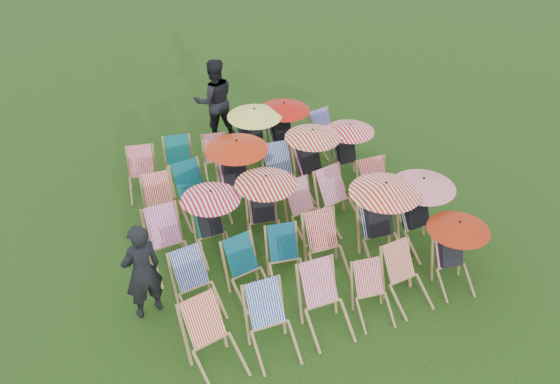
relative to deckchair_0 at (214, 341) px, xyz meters
name	(u,v)px	position (x,y,z in m)	size (l,w,h in m)	color
ground	(285,237)	(2.07, 2.24, -0.50)	(100.00, 100.00, 0.00)	black
deckchair_0	(214,341)	(0.00, 0.00, 0.00)	(0.83, 1.02, 1.00)	#A0784A
deckchair_1	(272,325)	(0.86, -0.05, -0.01)	(0.67, 0.92, 0.97)	#A0784A
deckchair_2	(326,303)	(1.75, 0.02, 0.00)	(0.68, 0.93, 0.99)	#A0784A
deckchair_3	(373,295)	(2.54, -0.03, -0.09)	(0.63, 0.82, 0.82)	#A0784A
deckchair_4	(407,278)	(3.19, 0.04, -0.05)	(0.67, 0.88, 0.90)	#A0784A
deckchair_5	(455,253)	(4.09, 0.08, 0.12)	(0.99, 1.05, 1.18)	#A0784A
deckchair_6	(197,286)	(0.12, 1.16, -0.03)	(0.72, 0.93, 0.94)	#A0784A
deckchair_7	(249,272)	(0.97, 1.17, -0.05)	(0.72, 0.91, 0.90)	#A0784A
deckchair_8	(286,260)	(1.63, 1.20, -0.06)	(0.71, 0.90, 0.88)	#A0784A
deckchair_9	(327,248)	(2.36, 1.16, -0.02)	(0.68, 0.92, 0.96)	#A0784A
deckchair_10	(383,220)	(3.38, 1.14, 0.25)	(1.20, 1.26, 1.43)	#A0784A
deckchair_11	(421,212)	(4.14, 1.13, 0.20)	(1.12, 1.18, 1.32)	#A0784A
deckchair_12	(169,244)	(-0.02, 2.28, 0.00)	(0.69, 0.95, 1.00)	#A0784A
deckchair_13	(212,222)	(0.78, 2.38, 0.14)	(1.02, 1.06, 1.21)	#A0784A
deckchair_14	(265,208)	(1.74, 2.35, 0.18)	(1.08, 1.15, 1.28)	#A0784A
deckchair_15	(306,210)	(2.51, 2.27, -0.05)	(0.71, 0.90, 0.90)	#A0784A
deckchair_16	(340,200)	(3.18, 2.26, -0.01)	(0.80, 1.00, 0.98)	#A0784A
deckchair_17	(379,191)	(3.99, 2.21, -0.01)	(0.69, 0.93, 0.97)	#A0784A
deckchair_18	(161,205)	(0.15, 3.46, -0.04)	(0.68, 0.89, 0.91)	#A0784A
deckchair_19	(195,194)	(0.80, 3.49, -0.01)	(0.76, 0.98, 0.98)	#A0784A
deckchair_20	(237,174)	(1.65, 3.46, 0.23)	(1.17, 1.21, 1.39)	#A0784A
deckchair_21	(282,174)	(2.56, 3.47, -0.02)	(0.70, 0.93, 0.96)	#A0784A
deckchair_22	(313,160)	(3.21, 3.42, 0.18)	(1.08, 1.18, 1.28)	#A0784A
deckchair_23	(349,151)	(4.04, 3.51, 0.12)	(0.99, 1.03, 1.17)	#A0784A
deckchair_24	(142,174)	(0.08, 4.62, -0.06)	(0.73, 0.90, 0.88)	#A0784A
deckchair_25	(180,164)	(0.85, 4.65, -0.05)	(0.74, 0.93, 0.90)	#A0784A
deckchair_26	(217,160)	(1.60, 4.56, -0.08)	(0.68, 0.85, 0.84)	#A0784A
deckchair_27	(255,139)	(2.45, 4.61, 0.20)	(1.11, 1.16, 1.32)	#A0784A
deckchair_28	(285,131)	(3.16, 4.69, 0.17)	(1.07, 1.14, 1.27)	#A0784A
deckchair_29	(328,133)	(4.15, 4.61, -0.07)	(0.69, 0.86, 0.85)	#A0784A
person_left	(142,271)	(-0.63, 1.41, 0.35)	(0.62, 0.40, 1.69)	black
person_rear	(215,100)	(2.10, 6.09, 0.45)	(0.92, 0.72, 1.90)	black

